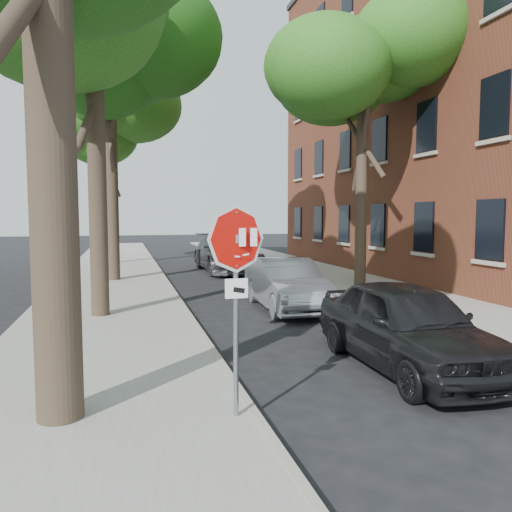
{
  "coord_description": "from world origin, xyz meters",
  "views": [
    {
      "loc": [
        -2.01,
        -5.87,
        2.61
      ],
      "look_at": [
        -0.27,
        0.65,
        2.05
      ],
      "focal_mm": 35.0,
      "sensor_mm": 36.0,
      "label": 1
    }
  ],
  "objects_px": {
    "tree_right": "(361,80)",
    "car_c": "(227,253)",
    "tree_far": "(107,124)",
    "stop_sign": "(236,270)",
    "car_a": "(407,325)",
    "apartment_building": "(482,104)",
    "car_b": "(286,284)",
    "tree_mid_a": "(92,6)",
    "tree_mid_b": "(108,71)"
  },
  "relations": [
    {
      "from": "tree_right",
      "to": "car_b",
      "type": "bearing_deg",
      "value": -140.37
    },
    {
      "from": "tree_mid_a",
      "to": "tree_far",
      "type": "relative_size",
      "value": 1.06
    },
    {
      "from": "car_a",
      "to": "car_c",
      "type": "height_order",
      "value": "car_c"
    },
    {
      "from": "tree_far",
      "to": "tree_right",
      "type": "height_order",
      "value": "same"
    },
    {
      "from": "tree_right",
      "to": "car_c",
      "type": "distance_m",
      "value": 9.75
    },
    {
      "from": "tree_mid_a",
      "to": "tree_far",
      "type": "height_order",
      "value": "tree_mid_a"
    },
    {
      "from": "car_a",
      "to": "car_c",
      "type": "distance_m",
      "value": 15.19
    },
    {
      "from": "apartment_building",
      "to": "tree_right",
      "type": "distance_m",
      "value": 8.93
    },
    {
      "from": "stop_sign",
      "to": "tree_mid_b",
      "type": "distance_m",
      "value": 15.48
    },
    {
      "from": "car_b",
      "to": "tree_far",
      "type": "bearing_deg",
      "value": 111.05
    },
    {
      "from": "tree_mid_a",
      "to": "tree_mid_b",
      "type": "xyz_separation_m",
      "value": [
        0.2,
        7.01,
        0.39
      ]
    },
    {
      "from": "car_a",
      "to": "tree_far",
      "type": "bearing_deg",
      "value": 105.76
    },
    {
      "from": "tree_right",
      "to": "car_b",
      "type": "distance_m",
      "value": 8.08
    },
    {
      "from": "apartment_building",
      "to": "tree_right",
      "type": "relative_size",
      "value": 2.17
    },
    {
      "from": "stop_sign",
      "to": "car_a",
      "type": "distance_m",
      "value": 3.83
    },
    {
      "from": "apartment_building",
      "to": "tree_right",
      "type": "height_order",
      "value": "apartment_building"
    },
    {
      "from": "apartment_building",
      "to": "tree_mid_b",
      "type": "distance_m",
      "value": 16.43
    },
    {
      "from": "car_a",
      "to": "car_b",
      "type": "xyz_separation_m",
      "value": [
        -0.3,
        5.56,
        -0.04
      ]
    },
    {
      "from": "stop_sign",
      "to": "car_a",
      "type": "bearing_deg",
      "value": 24.81
    },
    {
      "from": "tree_mid_a",
      "to": "car_c",
      "type": "bearing_deg",
      "value": 61.39
    },
    {
      "from": "apartment_building",
      "to": "car_c",
      "type": "relative_size",
      "value": 3.4
    },
    {
      "from": "apartment_building",
      "to": "stop_sign",
      "type": "bearing_deg",
      "value": -136.35
    },
    {
      "from": "apartment_building",
      "to": "tree_mid_a",
      "type": "relative_size",
      "value": 2.05
    },
    {
      "from": "car_c",
      "to": "car_b",
      "type": "bearing_deg",
      "value": -92.73
    },
    {
      "from": "tree_mid_a",
      "to": "tree_right",
      "type": "xyz_separation_m",
      "value": [
        8.6,
        2.99,
        -0.39
      ]
    },
    {
      "from": "tree_right",
      "to": "car_a",
      "type": "relative_size",
      "value": 2.14
    },
    {
      "from": "tree_far",
      "to": "car_a",
      "type": "bearing_deg",
      "value": -74.82
    },
    {
      "from": "tree_mid_a",
      "to": "car_b",
      "type": "height_order",
      "value": "tree_mid_a"
    },
    {
      "from": "tree_mid_a",
      "to": "stop_sign",
      "type": "bearing_deg",
      "value": -74.93
    },
    {
      "from": "car_c",
      "to": "stop_sign",
      "type": "bearing_deg",
      "value": -102.1
    },
    {
      "from": "tree_mid_a",
      "to": "tree_mid_b",
      "type": "bearing_deg",
      "value": 88.37
    },
    {
      "from": "tree_right",
      "to": "apartment_building",
      "type": "bearing_deg",
      "value": 25.87
    },
    {
      "from": "apartment_building",
      "to": "tree_right",
      "type": "xyz_separation_m",
      "value": [
        -8.02,
        -3.89,
        -0.44
      ]
    },
    {
      "from": "tree_right",
      "to": "car_c",
      "type": "bearing_deg",
      "value": 117.18
    },
    {
      "from": "stop_sign",
      "to": "car_c",
      "type": "xyz_separation_m",
      "value": [
        3.3,
        16.72,
        -1.09
      ]
    },
    {
      "from": "tree_far",
      "to": "car_c",
      "type": "relative_size",
      "value": 1.57
    },
    {
      "from": "stop_sign",
      "to": "tree_right",
      "type": "distance_m",
      "value": 13.23
    },
    {
      "from": "tree_mid_b",
      "to": "tree_right",
      "type": "xyz_separation_m",
      "value": [
        8.4,
        -4.01,
        -0.78
      ]
    },
    {
      "from": "stop_sign",
      "to": "tree_far",
      "type": "height_order",
      "value": "tree_far"
    },
    {
      "from": "stop_sign",
      "to": "tree_right",
      "type": "relative_size",
      "value": 0.28
    },
    {
      "from": "tree_mid_a",
      "to": "tree_mid_b",
      "type": "relative_size",
      "value": 0.95
    },
    {
      "from": "stop_sign",
      "to": "apartment_building",
      "type": "bearing_deg",
      "value": 43.65
    },
    {
      "from": "car_c",
      "to": "tree_far",
      "type": "bearing_deg",
      "value": 139.35
    },
    {
      "from": "stop_sign",
      "to": "tree_far",
      "type": "relative_size",
      "value": 0.28
    },
    {
      "from": "stop_sign",
      "to": "tree_right",
      "type": "bearing_deg",
      "value": 56.62
    },
    {
      "from": "stop_sign",
      "to": "car_a",
      "type": "relative_size",
      "value": 0.6
    },
    {
      "from": "car_a",
      "to": "tree_mid_b",
      "type": "bearing_deg",
      "value": 112.28
    },
    {
      "from": "stop_sign",
      "to": "tree_far",
      "type": "distance_m",
      "value": 21.88
    },
    {
      "from": "tree_mid_a",
      "to": "tree_mid_b",
      "type": "distance_m",
      "value": 7.02
    },
    {
      "from": "tree_right",
      "to": "car_a",
      "type": "height_order",
      "value": "tree_right"
    }
  ]
}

